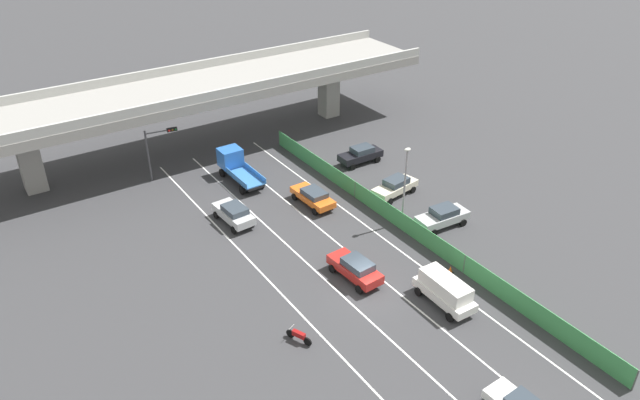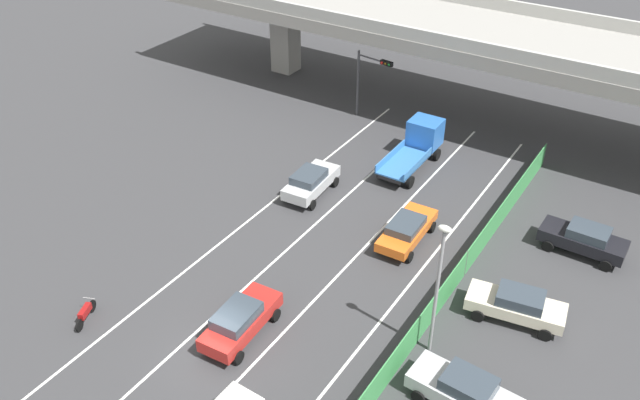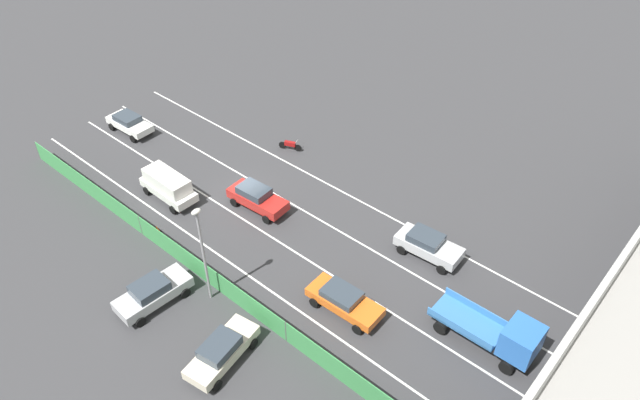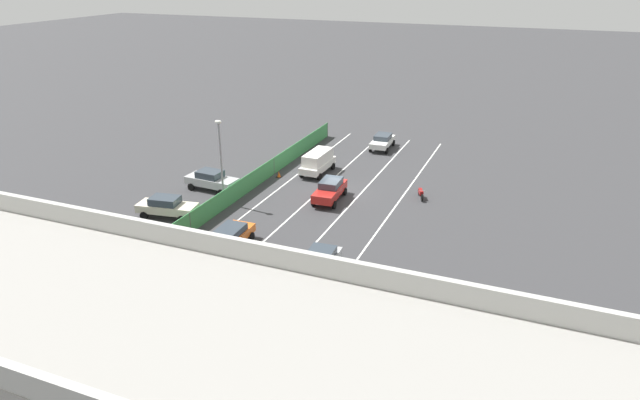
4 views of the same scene
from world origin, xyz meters
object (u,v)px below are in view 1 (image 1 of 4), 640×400
object	(u,v)px
traffic_light	(158,144)
traffic_cone	(450,270)
parked_sedan_cream	(395,186)
flatbed_truck_blue	(235,165)
motorcycle	(299,336)
car_sedan_red	(355,268)
parked_sedan_dark	(361,154)
street_lamp	(405,179)
car_sedan_silver	(234,213)
car_van_white	(445,290)
car_taxi_orange	(313,196)
parked_wagon_silver	(443,216)

from	to	relation	value
traffic_light	traffic_cone	distance (m)	29.19
parked_sedan_cream	traffic_cone	distance (m)	12.05
traffic_cone	flatbed_truck_blue	bearing A→B (deg)	106.06
motorcycle	car_sedan_red	bearing A→B (deg)	25.31
flatbed_truck_blue	motorcycle	distance (m)	23.45
parked_sedan_dark	traffic_light	distance (m)	19.68
street_lamp	parked_sedan_cream	bearing A→B (deg)	57.24
traffic_light	street_lamp	size ratio (longest dim) A/B	0.73
parked_sedan_cream	traffic_cone	world-z (taller)	parked_sedan_cream
flatbed_truck_blue	parked_sedan_dark	world-z (taller)	flatbed_truck_blue
car_sedan_silver	traffic_light	bearing A→B (deg)	100.91
motorcycle	traffic_light	distance (m)	26.36
car_sedan_red	traffic_cone	bearing A→B (deg)	-27.65
street_lamp	traffic_cone	world-z (taller)	street_lamp
car_sedan_red	traffic_light	world-z (taller)	traffic_light
flatbed_truck_blue	street_lamp	world-z (taller)	street_lamp
car_van_white	traffic_light	bearing A→B (deg)	108.37
street_lamp	parked_sedan_dark	bearing A→B (deg)	70.27
car_sedan_silver	flatbed_truck_blue	distance (m)	8.22
car_van_white	car_taxi_orange	size ratio (longest dim) A/B	1.00
car_taxi_orange	parked_wagon_silver	size ratio (longest dim) A/B	1.00
parked_sedan_dark	street_lamp	bearing A→B (deg)	-109.73
car_sedan_silver	car_sedan_red	world-z (taller)	car_sedan_red
car_sedan_silver	car_van_white	distance (m)	19.01
flatbed_truck_blue	street_lamp	xyz separation A→B (m)	(7.94, -15.21, 2.91)
car_sedan_red	parked_sedan_cream	xyz separation A→B (m)	(10.43, 7.99, -0.04)
car_sedan_silver	parked_sedan_cream	bearing A→B (deg)	-15.16
traffic_light	parked_sedan_cream	bearing A→B (deg)	-42.13
car_van_white	flatbed_truck_blue	distance (m)	25.07
traffic_light	parked_sedan_dark	bearing A→B (deg)	-23.87
flatbed_truck_blue	traffic_light	bearing A→B (deg)	147.79
flatbed_truck_blue	parked_sedan_cream	distance (m)	15.37
car_sedan_red	parked_wagon_silver	bearing A→B (deg)	9.64
car_taxi_orange	motorcycle	world-z (taller)	car_taxi_orange
parked_wagon_silver	parked_sedan_dark	xyz separation A→B (m)	(1.45, 13.24, -0.00)
car_sedan_red	parked_sedan_cream	size ratio (longest dim) A/B	0.96
motorcycle	car_sedan_silver	bearing A→B (deg)	78.82
car_van_white	street_lamp	size ratio (longest dim) A/B	0.68
motorcycle	parked_sedan_dark	distance (m)	26.14
flatbed_truck_blue	traffic_light	xyz separation A→B (m)	(-5.92, 3.73, 2.26)
car_sedan_silver	car_van_white	size ratio (longest dim) A/B	0.94
car_sedan_silver	car_sedan_red	bearing A→B (deg)	-71.76
car_sedan_silver	parked_wagon_silver	xyz separation A→B (m)	(14.26, -10.12, 0.01)
parked_sedan_dark	flatbed_truck_blue	bearing A→B (deg)	160.75
car_taxi_orange	parked_sedan_dark	world-z (taller)	parked_sedan_dark
car_van_white	parked_sedan_dark	bearing A→B (deg)	67.98
street_lamp	motorcycle	bearing A→B (deg)	-153.93
car_sedan_silver	parked_sedan_cream	size ratio (longest dim) A/B	0.92
parked_sedan_cream	traffic_cone	xyz separation A→B (m)	(-4.07, -11.32, -0.66)
car_sedan_silver	car_taxi_orange	xyz separation A→B (m)	(7.18, -1.19, -0.07)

